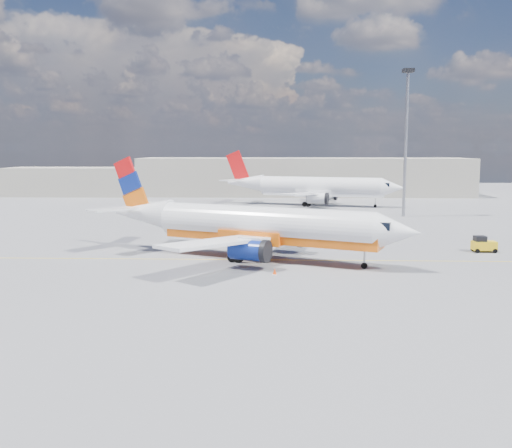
{
  "coord_description": "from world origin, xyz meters",
  "views": [
    {
      "loc": [
        -0.82,
        -48.38,
        10.23
      ],
      "look_at": [
        -2.64,
        1.66,
        3.5
      ],
      "focal_mm": 40.0,
      "sensor_mm": 36.0,
      "label": 1
    }
  ],
  "objects_px": {
    "main_jet": "(255,225)",
    "gse_tug": "(483,244)",
    "traffic_cone": "(275,271)",
    "second_jet": "(315,187)"
  },
  "relations": [
    {
      "from": "main_jet",
      "to": "second_jet",
      "type": "bearing_deg",
      "value": 102.9
    },
    {
      "from": "main_jet",
      "to": "second_jet",
      "type": "distance_m",
      "value": 49.96
    },
    {
      "from": "main_jet",
      "to": "gse_tug",
      "type": "xyz_separation_m",
      "value": [
        22.37,
        4.28,
        -2.38
      ]
    },
    {
      "from": "gse_tug",
      "to": "traffic_cone",
      "type": "xyz_separation_m",
      "value": [
        -20.51,
        -10.8,
        -0.5
      ]
    },
    {
      "from": "gse_tug",
      "to": "traffic_cone",
      "type": "relative_size",
      "value": 4.38
    },
    {
      "from": "main_jet",
      "to": "traffic_cone",
      "type": "height_order",
      "value": "main_jet"
    },
    {
      "from": "main_jet",
      "to": "gse_tug",
      "type": "distance_m",
      "value": 22.9
    },
    {
      "from": "main_jet",
      "to": "second_jet",
      "type": "relative_size",
      "value": 0.95
    },
    {
      "from": "gse_tug",
      "to": "second_jet",
      "type": "bearing_deg",
      "value": 104.97
    },
    {
      "from": "second_jet",
      "to": "gse_tug",
      "type": "bearing_deg",
      "value": -57.41
    }
  ]
}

